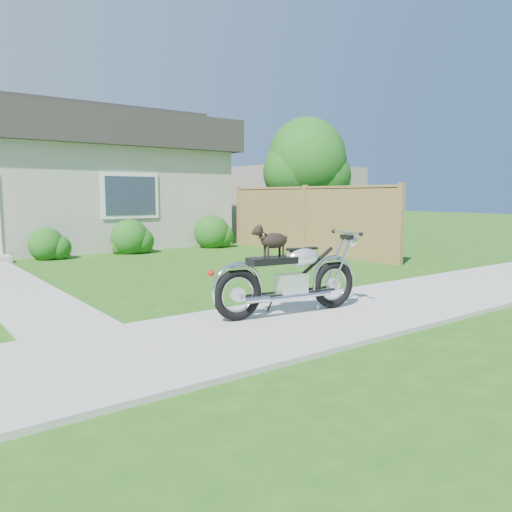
# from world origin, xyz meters

# --- Properties ---
(ground) EXTENTS (80.00, 80.00, 0.00)m
(ground) POSITION_xyz_m (0.00, 0.00, 0.00)
(ground) COLOR #235114
(ground) RESTS_ON ground
(sidewalk) EXTENTS (24.00, 2.20, 0.04)m
(sidewalk) POSITION_xyz_m (0.00, 0.00, 0.02)
(sidewalk) COLOR #9E9B93
(sidewalk) RESTS_ON ground
(walkway) EXTENTS (1.20, 8.00, 0.03)m
(walkway) POSITION_xyz_m (-1.50, 5.00, 0.01)
(walkway) COLOR #9E9B93
(walkway) RESTS_ON ground
(house) EXTENTS (12.60, 7.03, 4.50)m
(house) POSITION_xyz_m (-0.00, 11.99, 2.16)
(house) COLOR beige
(house) RESTS_ON ground
(fence) EXTENTS (0.12, 6.62, 1.90)m
(fence) POSITION_xyz_m (6.30, 5.75, 0.94)
(fence) COLOR #9A7445
(fence) RESTS_ON ground
(tree_near) EXTENTS (2.64, 2.58, 3.96)m
(tree_near) POSITION_xyz_m (8.27, 7.62, 2.54)
(tree_near) COLOR #3D2B1C
(tree_near) RESTS_ON ground
(tree_far) EXTENTS (3.04, 3.04, 4.67)m
(tree_far) POSITION_xyz_m (10.52, 10.12, 2.99)
(tree_far) COLOR #3D2B1C
(tree_far) RESTS_ON ground
(shrub_row) EXTENTS (11.31, 1.09, 1.09)m
(shrub_row) POSITION_xyz_m (0.28, 8.50, 0.43)
(shrub_row) COLOR #1D5416
(shrub_row) RESTS_ON ground
(potted_plant_right) EXTENTS (0.60, 0.60, 0.79)m
(potted_plant_right) POSITION_xyz_m (1.95, 8.55, 0.39)
(potted_plant_right) COLOR #2F611A
(potted_plant_right) RESTS_ON ground
(motorcycle_with_dog) EXTENTS (2.22, 0.64, 1.19)m
(motorcycle_with_dog) POSITION_xyz_m (1.09, 0.28, 0.56)
(motorcycle_with_dog) COLOR black
(motorcycle_with_dog) RESTS_ON sidewalk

